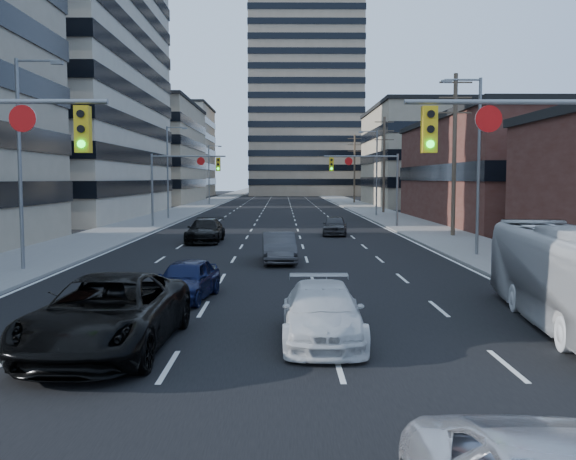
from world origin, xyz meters
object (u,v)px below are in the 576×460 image
(black_pickup, at_px, (107,314))
(white_van, at_px, (322,313))
(sedan_blue, at_px, (186,280))
(transit_bus, at_px, (574,277))

(black_pickup, bearing_deg, white_van, 12.50)
(black_pickup, height_order, white_van, black_pickup)
(black_pickup, bearing_deg, sedan_blue, 84.32)
(black_pickup, relative_size, transit_bus, 0.64)
(black_pickup, xyz_separation_m, white_van, (5.03, 0.90, -0.17))
(white_van, xyz_separation_m, transit_bus, (6.80, 1.35, 0.67))
(sedan_blue, bearing_deg, white_van, -44.47)
(transit_bus, height_order, sedan_blue, transit_bus)
(transit_bus, relative_size, sedan_blue, 2.47)
(white_van, bearing_deg, black_pickup, -168.99)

